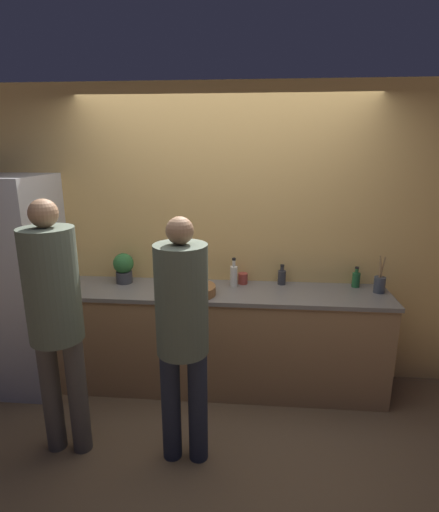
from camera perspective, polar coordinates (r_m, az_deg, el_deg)
ground_plane at (r=3.53m, az=-0.20°, el=-20.75°), size 14.00×14.00×0.00m
wall_back at (r=3.56m, az=0.68°, el=2.66°), size 5.20×0.06×2.60m
counter at (r=3.58m, az=0.29°, el=-11.66°), size 2.81×0.60×0.91m
refrigerator at (r=3.89m, az=-27.25°, el=-3.63°), size 0.71×0.72×1.86m
person_left at (r=2.82m, az=-22.49°, el=-7.12°), size 0.34×0.34×1.78m
person_center at (r=2.57m, az=-5.34°, el=-9.77°), size 0.33×0.33×1.69m
fruit_bowl at (r=3.28m, az=-3.77°, el=-4.85°), size 0.37×0.37×0.11m
utensil_crock at (r=3.56m, az=21.89°, el=-3.68°), size 0.09×0.09×0.31m
bottle_dark at (r=3.54m, az=8.89°, el=-2.93°), size 0.07×0.07×0.18m
bottle_green at (r=3.63m, az=18.92°, el=-3.14°), size 0.07×0.07×0.18m
bottle_clear at (r=3.44m, az=2.05°, el=-2.76°), size 0.06×0.06×0.26m
cup_yellow at (r=3.51m, az=-6.51°, el=-3.51°), size 0.08×0.08×0.09m
cup_red at (r=3.53m, az=3.36°, el=-3.23°), size 0.08×0.08×0.10m
potted_plant at (r=3.62m, az=-13.54°, el=-1.55°), size 0.18×0.18×0.27m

